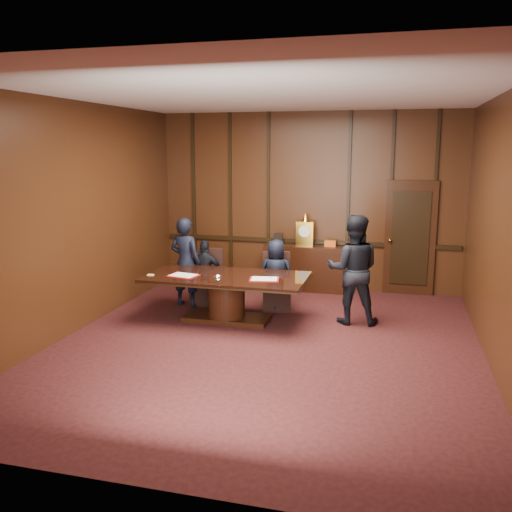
% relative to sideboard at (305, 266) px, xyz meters
% --- Properties ---
extents(room, '(7.00, 7.04, 3.50)m').
position_rel_sideboard_xyz_m(room, '(0.07, -3.12, 1.24)').
color(room, black).
rests_on(room, ground).
extents(sideboard, '(1.60, 0.45, 1.54)m').
position_rel_sideboard_xyz_m(sideboard, '(0.00, 0.00, 0.00)').
color(sideboard, black).
rests_on(sideboard, ground).
extents(conference_table, '(2.62, 1.32, 0.76)m').
position_rel_sideboard_xyz_m(conference_table, '(-0.90, -2.29, 0.02)').
color(conference_table, black).
rests_on(conference_table, ground).
extents(folder_left, '(0.52, 0.41, 0.02)m').
position_rel_sideboard_xyz_m(folder_left, '(-1.57, -2.50, 0.28)').
color(folder_left, '#9A0E0E').
rests_on(folder_left, conference_table).
extents(folder_right, '(0.51, 0.41, 0.02)m').
position_rel_sideboard_xyz_m(folder_right, '(-0.24, -2.41, 0.28)').
color(folder_right, '#9A0E0E').
rests_on(folder_right, conference_table).
extents(inkstand, '(0.20, 0.14, 0.12)m').
position_rel_sideboard_xyz_m(inkstand, '(-0.90, -2.74, 0.33)').
color(inkstand, white).
rests_on(inkstand, conference_table).
extents(notepad, '(0.10, 0.07, 0.01)m').
position_rel_sideboard_xyz_m(notepad, '(-2.10, -2.59, 0.28)').
color(notepad, '#F1D575').
rests_on(notepad, conference_table).
extents(chair_left, '(0.52, 0.52, 0.99)m').
position_rel_sideboard_xyz_m(chair_left, '(-1.55, -1.42, -0.19)').
color(chair_left, black).
rests_on(chair_left, ground).
extents(chair_right, '(0.58, 0.58, 0.99)m').
position_rel_sideboard_xyz_m(chair_right, '(-0.26, -1.42, -0.19)').
color(chair_right, black).
rests_on(chair_right, ground).
extents(signatory_left, '(0.69, 0.29, 1.18)m').
position_rel_sideboard_xyz_m(signatory_left, '(-1.55, -1.49, 0.11)').
color(signatory_left, black).
rests_on(signatory_left, ground).
extents(signatory_right, '(0.65, 0.46, 1.26)m').
position_rel_sideboard_xyz_m(signatory_right, '(-0.25, -1.49, 0.14)').
color(signatory_right, black).
rests_on(signatory_right, ground).
extents(witness_left, '(0.64, 0.48, 1.60)m').
position_rel_sideboard_xyz_m(witness_left, '(-1.87, -1.64, 0.32)').
color(witness_left, black).
rests_on(witness_left, ground).
extents(witness_right, '(0.91, 0.74, 1.77)m').
position_rel_sideboard_xyz_m(witness_right, '(1.10, -1.87, 0.40)').
color(witness_right, black).
rests_on(witness_right, ground).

